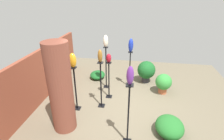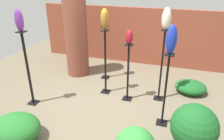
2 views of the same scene
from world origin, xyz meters
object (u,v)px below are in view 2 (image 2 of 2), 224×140
object	(u,v)px
pedestal_ivory	(161,69)
potted_plant_back_center	(194,128)
art_vase_violet	(19,20)
art_vase_ivory	(167,19)
art_vase_cobalt	(171,40)
art_vase_amber	(105,17)
pedestal_cobalt	(165,94)
art_vase_bronze	(105,21)
pedestal_bronze	(105,65)
pedestal_ruby	(128,75)
art_vase_ruby	(129,37)
pedestal_amber	(105,55)
pedestal_violet	(28,72)
brick_pillar	(76,32)

from	to	relation	value
pedestal_ivory	potted_plant_back_center	bearing A→B (deg)	-66.17
art_vase_violet	art_vase_ivory	world-z (taller)	art_vase_ivory
art_vase_cobalt	art_vase_violet	distance (m)	2.72
pedestal_ivory	art_vase_amber	size ratio (longest dim) A/B	3.73
pedestal_cobalt	art_vase_bronze	bearing A→B (deg)	150.69
art_vase_cobalt	art_vase_ivory	bearing A→B (deg)	100.81
pedestal_bronze	art_vase_ivory	world-z (taller)	art_vase_ivory
art_vase_ivory	pedestal_bronze	bearing A→B (deg)	-176.47
pedestal_ruby	pedestal_ivory	bearing A→B (deg)	18.40
art_vase_ivory	pedestal_cobalt	bearing A→B (deg)	-79.19
pedestal_bronze	pedestal_ruby	size ratio (longest dim) A/B	1.17
art_vase_ruby	pedestal_amber	bearing A→B (deg)	133.51
pedestal_amber	art_vase_ruby	distance (m)	1.41
art_vase_bronze	art_vase_ruby	bearing A→B (deg)	-14.60
pedestal_cobalt	pedestal_violet	distance (m)	2.71
art_vase_ruby	pedestal_ruby	bearing A→B (deg)	180.00
brick_pillar	art_vase_ivory	world-z (taller)	brick_pillar
pedestal_bronze	art_vase_bronze	bearing A→B (deg)	-90.00
pedestal_bronze	art_vase_violet	distance (m)	1.95
pedestal_ivory	art_vase_bronze	size ratio (longest dim) A/B	4.11
art_vase_cobalt	art_vase_violet	xyz separation A→B (m)	(-2.71, -0.14, 0.16)
pedestal_cobalt	art_vase_cobalt	size ratio (longest dim) A/B	2.86
pedestal_violet	potted_plant_back_center	distance (m)	3.24
pedestal_violet	art_vase_ivory	xyz separation A→B (m)	(2.55, 0.99, 1.04)
pedestal_cobalt	pedestal_bronze	world-z (taller)	pedestal_bronze
pedestal_ivory	art_vase_bronze	xyz separation A→B (m)	(-1.22, -0.07, 0.94)
pedestal_cobalt	potted_plant_back_center	xyz separation A→B (m)	(0.49, -0.62, -0.14)
art_vase_ivory	art_vase_amber	bearing A→B (deg)	156.65
pedestal_ivory	art_vase_amber	distance (m)	1.82
pedestal_cobalt	art_vase_ivory	distance (m)	1.43
potted_plant_back_center	pedestal_cobalt	bearing A→B (deg)	128.05
pedestal_bronze	art_vase_amber	xyz separation A→B (m)	(-0.26, 0.71, 0.91)
art_vase_ruby	pedestal_bronze	bearing A→B (deg)	165.40
pedestal_cobalt	pedestal_ivory	world-z (taller)	pedestal_ivory
pedestal_violet	art_vase_ivory	world-z (taller)	art_vase_ivory
potted_plant_back_center	art_vase_ivory	bearing A→B (deg)	113.83
pedestal_bronze	art_vase_amber	distance (m)	1.18
art_vase_violet	potted_plant_back_center	xyz separation A→B (m)	(3.20, -0.48, -1.28)
pedestal_ivory	art_vase_violet	bearing A→B (deg)	-158.75
art_vase_amber	potted_plant_back_center	world-z (taller)	art_vase_amber
brick_pillar	art_vase_amber	bearing A→B (deg)	-2.96
pedestal_ruby	art_vase_ivory	bearing A→B (deg)	18.40
potted_plant_back_center	pedestal_ivory	bearing A→B (deg)	113.83
pedestal_ivory	pedestal_amber	distance (m)	1.61
pedestal_cobalt	art_vase_ivory	size ratio (longest dim) A/B	3.26
art_vase_ruby	potted_plant_back_center	xyz separation A→B (m)	(1.31, -1.25, -0.92)
pedestal_ruby	art_vase_ruby	xyz separation A→B (m)	(0.00, 0.00, 0.83)
potted_plant_back_center	art_vase_violet	bearing A→B (deg)	171.45
pedestal_violet	art_vase_cobalt	size ratio (longest dim) A/B	3.26
pedestal_violet	art_vase_bronze	bearing A→B (deg)	34.51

